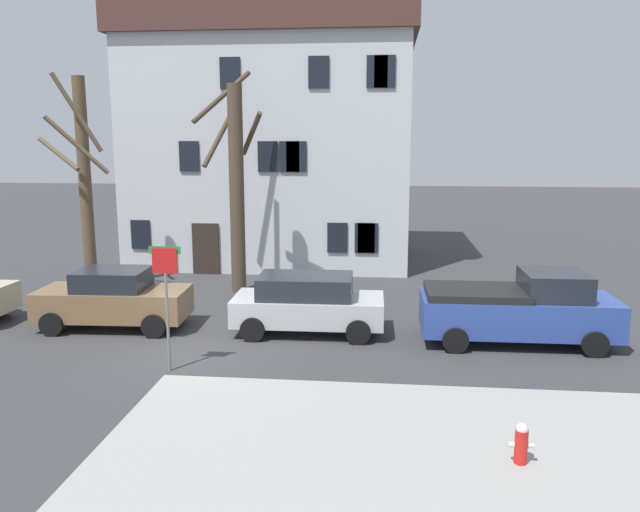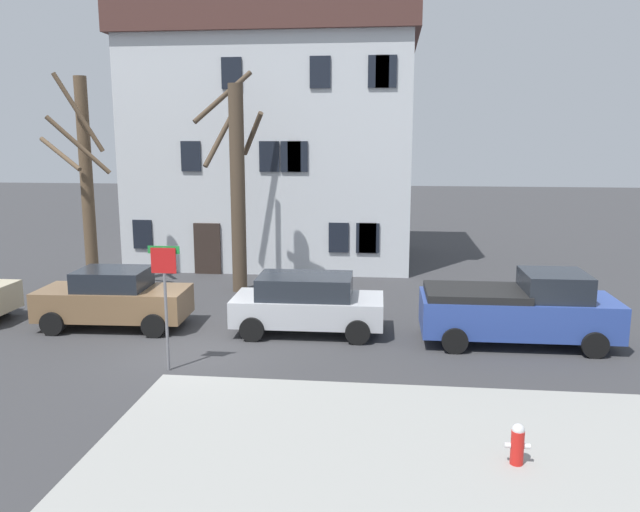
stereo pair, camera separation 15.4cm
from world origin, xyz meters
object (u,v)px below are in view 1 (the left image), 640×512
at_px(car_brown_sedan, 113,299).
at_px(street_sign_pole, 166,285).
at_px(fire_hydrant, 521,442).
at_px(car_silver_wagon, 308,303).
at_px(pickup_truck_blue, 519,308).
at_px(building_main, 275,135).
at_px(tree_bare_near, 84,180).
at_px(tree_bare_mid, 236,182).

relative_size(car_brown_sedan, street_sign_pole, 1.44).
height_order(fire_hydrant, street_sign_pole, street_sign_pole).
relative_size(car_silver_wagon, pickup_truck_blue, 0.83).
height_order(building_main, pickup_truck_blue, building_main).
height_order(tree_bare_near, fire_hydrant, tree_bare_near).
height_order(tree_bare_near, car_silver_wagon, tree_bare_near).
distance_m(building_main, street_sign_pole, 15.22).
bearing_deg(pickup_truck_blue, tree_bare_near, 161.88).
bearing_deg(building_main, street_sign_pole, -90.22).
height_order(car_brown_sedan, car_silver_wagon, car_brown_sedan).
xyz_separation_m(tree_bare_near, tree_bare_mid, (5.47, 0.39, -0.07)).
distance_m(tree_bare_near, fire_hydrant, 17.91).
xyz_separation_m(building_main, car_silver_wagon, (2.88, -11.42, -4.79)).
bearing_deg(fire_hydrant, street_sign_pole, 152.44).
xyz_separation_m(tree_bare_mid, fire_hydrant, (7.66, -12.06, -3.47)).
bearing_deg(car_brown_sedan, tree_bare_near, 122.69).
bearing_deg(building_main, car_silver_wagon, -75.86).
distance_m(building_main, pickup_truck_blue, 15.37).
relative_size(tree_bare_mid, car_silver_wagon, 1.85).
bearing_deg(car_silver_wagon, fire_hydrant, -58.20).
bearing_deg(tree_bare_near, tree_bare_mid, 4.12).
distance_m(fire_hydrant, street_sign_pole, 8.54).
bearing_deg(street_sign_pole, car_silver_wagon, 49.00).
height_order(building_main, tree_bare_near, building_main).
relative_size(car_brown_sedan, pickup_truck_blue, 0.85).
bearing_deg(building_main, pickup_truck_blue, -53.45).
xyz_separation_m(car_silver_wagon, pickup_truck_blue, (5.83, -0.33, 0.09)).
bearing_deg(car_silver_wagon, building_main, 104.14).
bearing_deg(fire_hydrant, pickup_truck_blue, 79.10).
xyz_separation_m(car_brown_sedan, fire_hydrant, (10.23, -7.15, -0.38)).
bearing_deg(pickup_truck_blue, car_brown_sedan, 178.92).
distance_m(building_main, tree_bare_near, 9.22).
height_order(car_silver_wagon, fire_hydrant, car_silver_wagon).
height_order(car_silver_wagon, street_sign_pole, street_sign_pole).
distance_m(car_silver_wagon, pickup_truck_blue, 5.84).
bearing_deg(car_silver_wagon, tree_bare_near, 152.97).
height_order(building_main, car_silver_wagon, building_main).
distance_m(building_main, tree_bare_mid, 6.85).
xyz_separation_m(car_brown_sedan, car_silver_wagon, (5.73, 0.11, 0.00)).
bearing_deg(pickup_truck_blue, building_main, 126.55).
distance_m(building_main, fire_hydrant, 20.74).
height_order(car_silver_wagon, pickup_truck_blue, pickup_truck_blue).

